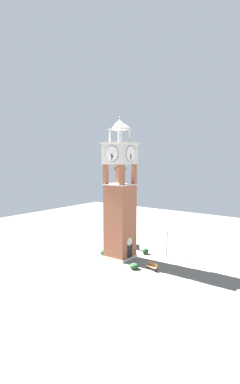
{
  "coord_description": "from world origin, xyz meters",
  "views": [
    {
      "loc": [
        -32.77,
        -24.8,
        13.72
      ],
      "look_at": [
        0.0,
        0.0,
        9.28
      ],
      "focal_mm": 28.21,
      "sensor_mm": 36.0,
      "label": 1
    }
  ],
  "objects_px": {
    "lamp_post": "(167,239)",
    "park_bench": "(152,266)",
    "clock_tower": "(120,201)",
    "trash_bin": "(138,247)"
  },
  "relations": [
    {
      "from": "trash_bin",
      "to": "clock_tower",
      "type": "bearing_deg",
      "value": -178.78
    },
    {
      "from": "clock_tower",
      "to": "trash_bin",
      "type": "xyz_separation_m",
      "value": [
        4.65,
        0.1,
        -7.67
      ]
    },
    {
      "from": "lamp_post",
      "to": "trash_bin",
      "type": "xyz_separation_m",
      "value": [
        0.38,
        5.18,
        -2.19
      ]
    },
    {
      "from": "clock_tower",
      "to": "park_bench",
      "type": "relative_size",
      "value": 11.71
    },
    {
      "from": "park_bench",
      "to": "clock_tower",
      "type": "bearing_deg",
      "value": 76.69
    },
    {
      "from": "clock_tower",
      "to": "lamp_post",
      "type": "xyz_separation_m",
      "value": [
        4.27,
        -5.08,
        -5.48
      ]
    },
    {
      "from": "lamp_post",
      "to": "trash_bin",
      "type": "bearing_deg",
      "value": 85.79
    },
    {
      "from": "clock_tower",
      "to": "trash_bin",
      "type": "bearing_deg",
      "value": 1.22
    },
    {
      "from": "park_bench",
      "to": "trash_bin",
      "type": "height_order",
      "value": "park_bench"
    },
    {
      "from": "lamp_post",
      "to": "park_bench",
      "type": "bearing_deg",
      "value": -170.07
    }
  ]
}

